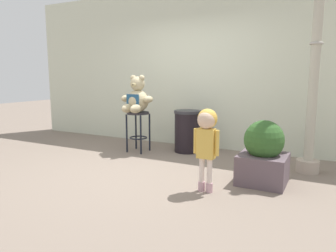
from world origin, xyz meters
The scene contains 8 objects.
ground_plane centered at (0.00, 0.00, 0.00)m, with size 24.00×24.00×0.00m, color #7B6C5F.
building_wall centered at (0.00, 2.03, 1.51)m, with size 7.71×0.30×3.02m, color beige.
bar_stool_with_teddy centered at (-0.68, 0.99, 0.52)m, with size 0.40×0.40×0.73m.
teddy_bear centered at (-0.68, 0.96, 0.97)m, with size 0.61×0.55×0.65m.
child_walking centered at (1.13, -0.34, 0.72)m, with size 0.32×0.25×0.99m.
trash_bin centered at (0.11, 1.39, 0.38)m, with size 0.48×0.48×0.75m.
lamppost centered at (2.15, 1.06, 1.26)m, with size 0.31×0.31×3.12m.
planter_with_shrub centered at (1.67, 0.28, 0.37)m, with size 0.59×0.59×0.82m.
Camera 1 is at (2.42, -3.76, 1.38)m, focal length 33.92 mm.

